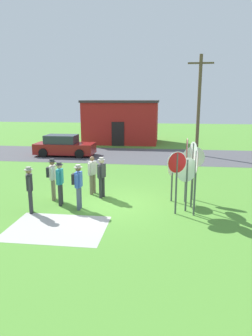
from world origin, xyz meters
TOP-DOWN VIEW (x-y plane):
  - ground_plane at (0.00, 0.00)m, footprint 80.00×80.00m
  - street_asphalt at (0.00, 10.74)m, footprint 60.00×6.40m
  - concrete_path at (-1.18, -2.54)m, footprint 3.20×2.40m
  - building_background at (-1.88, 17.41)m, footprint 6.87×4.71m
  - utility_pole at (4.57, 11.52)m, footprint 1.80×0.24m
  - parked_car_on_street at (-5.10, 10.11)m, footprint 4.30×2.02m
  - stop_sign_nearest at (3.09, -0.40)m, footprint 0.79×0.47m
  - stop_sign_rear_left at (3.33, 0.03)m, footprint 0.24×0.74m
  - stop_sign_center_cluster at (2.58, 0.69)m, footprint 0.36×0.78m
  - stop_sign_tallest at (3.44, 1.07)m, footprint 0.89×0.16m
  - stop_sign_leaning_right at (2.70, -0.74)m, footprint 0.69×0.42m
  - stop_sign_rear_right at (3.12, 0.62)m, footprint 0.07×0.81m
  - stop_sign_low_front at (3.36, -0.82)m, footprint 0.07×0.87m
  - person_holding_notes at (-1.79, -0.35)m, footprint 0.31×0.57m
  - person_in_blue at (-2.61, -1.30)m, footprint 0.34×0.53m
  - person_in_teal at (-0.95, -0.70)m, footprint 0.40×0.57m
  - person_on_left at (-2.32, 0.24)m, footprint 0.42×0.56m
  - person_in_dark_shirt at (-0.87, 1.26)m, footprint 0.34×0.53m
  - person_near_signs at (-0.36, 0.81)m, footprint 0.32×0.55m

SIDE VIEW (x-z plane):
  - ground_plane at x=0.00m, z-range 0.00..0.00m
  - concrete_path at x=-1.18m, z-range 0.00..0.01m
  - street_asphalt at x=0.00m, z-range 0.00..0.01m
  - parked_car_on_street at x=-5.10m, z-range -0.07..1.44m
  - person_in_dark_shirt at x=-0.87m, z-range 0.11..1.80m
  - person_holding_notes at x=-1.79m, z-range 0.12..1.85m
  - person_in_blue at x=-2.61m, z-range 0.12..1.85m
  - person_near_signs at x=-0.36m, z-range 0.12..1.85m
  - person_in_teal at x=-0.95m, z-range 0.14..1.88m
  - person_on_left at x=-2.32m, z-range 0.14..1.88m
  - stop_sign_center_cluster at x=2.58m, z-range 0.35..2.28m
  - stop_sign_nearest at x=3.09m, z-range 0.37..2.42m
  - stop_sign_tallest at x=3.44m, z-range 0.42..2.66m
  - stop_sign_leaning_right at x=2.70m, z-range 0.43..2.76m
  - stop_sign_low_front at x=3.36m, z-range 0.47..2.92m
  - stop_sign_rear_left at x=3.33m, z-range 0.48..3.05m
  - stop_sign_rear_right at x=3.12m, z-range 0.50..3.13m
  - building_background at x=-1.88m, z-range 0.01..3.93m
  - utility_pole at x=4.57m, z-range 0.18..7.29m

